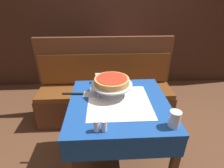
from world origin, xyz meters
name	(u,v)px	position (x,y,z in m)	size (l,w,h in m)	color
ground_plane	(118,165)	(0.00, 0.00, 0.00)	(14.00, 14.00, 0.00)	brown
dining_table_front	(119,113)	(0.00, 0.00, 0.66)	(0.82, 0.82, 0.78)	#194799
dining_table_rear	(126,56)	(0.24, 1.45, 0.68)	(0.67, 0.67, 0.79)	red
booth_bench	(106,96)	(-0.10, 0.81, 0.33)	(1.76, 0.44, 1.10)	brown
back_wall_panel	(109,18)	(0.00, 1.89, 1.20)	(6.00, 0.04, 2.40)	#3D2319
pizza_pan_stand	(112,85)	(-0.05, 0.13, 0.87)	(0.36, 0.36, 0.10)	#ADADB2
deep_dish_pizza	(112,81)	(-0.05, 0.13, 0.91)	(0.30, 0.30, 0.06)	tan
pizza_server	(82,94)	(-0.32, 0.13, 0.78)	(0.31, 0.11, 0.01)	#BCBCC1
water_glass_near	(175,119)	(0.34, -0.32, 0.84)	(0.08, 0.08, 0.12)	silver
salt_shaker	(97,126)	(-0.17, -0.33, 0.82)	(0.04, 0.04, 0.08)	silver
pepper_shaker	(104,126)	(-0.13, -0.33, 0.82)	(0.04, 0.04, 0.08)	silver
napkin_holder	(100,78)	(-0.16, 0.37, 0.82)	(0.10, 0.05, 0.09)	#B2B2B7
condiment_caddy	(128,45)	(0.28, 1.53, 0.83)	(0.13, 0.13, 0.17)	black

